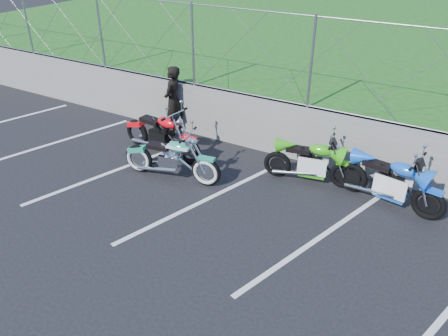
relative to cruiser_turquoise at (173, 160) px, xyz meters
The scene contains 10 objects.
ground 1.73m from the cruiser_turquoise, 48.59° to the right, with size 90.00×90.00×0.00m, color black.
retaining_wall 2.51m from the cruiser_turquoise, 63.85° to the left, with size 30.00×0.22×1.30m, color slate.
grass_field 12.30m from the cruiser_turquoise, 84.85° to the left, with size 30.00×20.00×1.30m, color #1B5416.
chain_link_fence 3.11m from the cruiser_turquoise, 63.85° to the left, with size 28.00×0.03×2.00m.
parking_lines 2.36m from the cruiser_turquoise, ahead, with size 18.29×4.31×0.01m.
cruiser_turquoise is the anchor object (origin of this frame).
naked_orange 1.18m from the cruiser_turquoise, 137.28° to the left, with size 2.33×0.79×1.16m.
sportbike_green 2.96m from the cruiser_turquoise, 27.17° to the left, with size 2.01×0.71×1.05m.
sportbike_blue 4.46m from the cruiser_turquoise, 16.98° to the left, with size 2.15×0.77×1.12m.
person_standing 2.42m from the cruiser_turquoise, 125.00° to the left, with size 0.65×0.43×1.79m, color black.
Camera 1 is at (3.96, -5.29, 4.91)m, focal length 35.00 mm.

